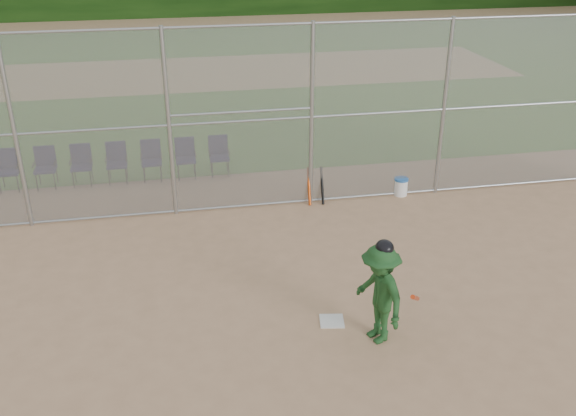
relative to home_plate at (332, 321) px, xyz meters
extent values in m
plane|color=tan|center=(-0.32, -0.44, -0.01)|extent=(100.00, 100.00, 0.00)
plane|color=#32651E|center=(-0.32, 17.56, 0.00)|extent=(100.00, 100.00, 0.00)
plane|color=tan|center=(-0.32, 17.56, 0.00)|extent=(24.00, 24.00, 0.00)
cube|color=gray|center=(-0.32, 4.56, 1.99)|extent=(16.00, 0.02, 4.00)
cylinder|color=#9EA3A8|center=(-0.32, 4.56, 3.94)|extent=(16.00, 0.05, 0.05)
cube|color=silver|center=(0.00, 0.00, 0.00)|extent=(0.44, 0.44, 0.02)
imported|color=#1D481F|center=(0.56, -0.56, 0.80)|extent=(0.86, 1.17, 1.63)
ellipsoid|color=black|center=(0.56, -0.56, 1.59)|extent=(0.27, 0.30, 0.23)
cylinder|color=red|center=(0.96, -0.96, 0.94)|extent=(0.43, 0.68, 0.52)
cylinder|color=white|center=(2.83, 4.57, 0.17)|extent=(0.31, 0.31, 0.37)
cylinder|color=#275FAB|center=(2.83, 4.57, 0.38)|extent=(0.33, 0.33, 0.05)
cylinder|color=#D84C14|center=(0.64, 4.53, 0.40)|extent=(0.06, 0.32, 0.83)
cylinder|color=black|center=(0.94, 4.53, 0.40)|extent=(0.06, 0.35, 0.82)
camera|label=1|loc=(-2.33, -8.28, 6.05)|focal=40.00mm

